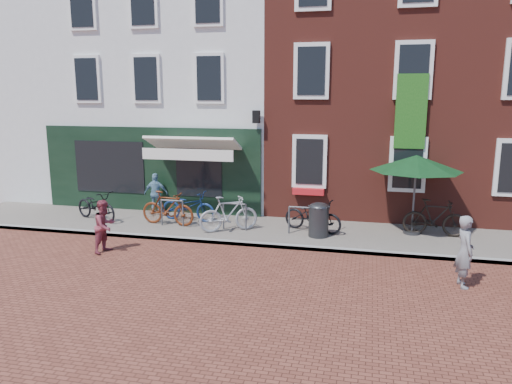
% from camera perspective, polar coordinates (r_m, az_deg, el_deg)
% --- Properties ---
extents(ground, '(80.00, 80.00, 0.00)m').
position_cam_1_polar(ground, '(13.46, 2.35, -6.56)').
color(ground, brown).
extents(sidewalk, '(24.00, 3.00, 0.10)m').
position_cam_1_polar(sidewalk, '(14.73, 7.29, -4.83)').
color(sidewalk, slate).
rests_on(sidewalk, ground).
extents(building_stucco, '(8.00, 8.00, 9.00)m').
position_cam_1_polar(building_stucco, '(20.92, -7.69, 12.31)').
color(building_stucco, silver).
rests_on(building_stucco, ground).
extents(building_brick_mid, '(6.00, 8.00, 10.00)m').
position_cam_1_polar(building_brick_mid, '(19.60, 12.38, 13.67)').
color(building_brick_mid, maroon).
rests_on(building_brick_mid, ground).
extents(filler_left, '(7.00, 8.00, 9.00)m').
position_cam_1_polar(filler_left, '(24.58, -24.60, 11.26)').
color(filler_left, silver).
rests_on(filler_left, ground).
extents(litter_bin, '(0.57, 0.57, 1.05)m').
position_cam_1_polar(litter_bin, '(14.18, 7.27, -2.99)').
color(litter_bin, '#2E2F31').
rests_on(litter_bin, sidewalk).
extents(parasol, '(2.60, 2.60, 2.41)m').
position_cam_1_polar(parasol, '(14.75, 18.08, 3.54)').
color(parasol, '#4C4C4F').
rests_on(parasol, sidewalk).
extents(woman, '(0.47, 0.64, 1.59)m').
position_cam_1_polar(woman, '(11.60, 23.01, -6.36)').
color(woman, gray).
rests_on(woman, ground).
extents(boy, '(0.66, 0.78, 1.41)m').
position_cam_1_polar(boy, '(13.59, -17.10, -3.79)').
color(boy, brown).
rests_on(boy, ground).
extents(cafe_person, '(0.85, 0.43, 1.39)m').
position_cam_1_polar(cafe_person, '(17.01, -11.49, -0.17)').
color(cafe_person, '#6792AE').
rests_on(cafe_person, sidewalk).
extents(bicycle_0, '(1.94, 1.29, 0.96)m').
position_cam_1_polar(bicycle_0, '(16.69, -18.02, -1.49)').
color(bicycle_0, black).
rests_on(bicycle_0, sidewalk).
extents(bicycle_1, '(1.82, 0.69, 1.07)m').
position_cam_1_polar(bicycle_1, '(15.52, -10.20, -1.85)').
color(bicycle_1, '#5B250F').
rests_on(bicycle_1, sidewalk).
extents(bicycle_2, '(1.88, 0.81, 0.96)m').
position_cam_1_polar(bicycle_2, '(15.95, -7.84, -1.61)').
color(bicycle_2, navy).
rests_on(bicycle_2, sidewalk).
extents(bicycle_3, '(1.78, 1.34, 1.07)m').
position_cam_1_polar(bicycle_3, '(14.60, -3.19, -2.53)').
color(bicycle_3, '#939396').
rests_on(bicycle_3, sidewalk).
extents(bicycle_4, '(1.94, 1.21, 0.96)m').
position_cam_1_polar(bicycle_4, '(14.69, 6.60, -2.72)').
color(bicycle_4, black).
rests_on(bicycle_4, sidewalk).
extents(bicycle_5, '(1.80, 0.58, 1.07)m').
position_cam_1_polar(bicycle_5, '(15.02, 20.02, -2.82)').
color(bicycle_5, black).
rests_on(bicycle_5, sidewalk).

